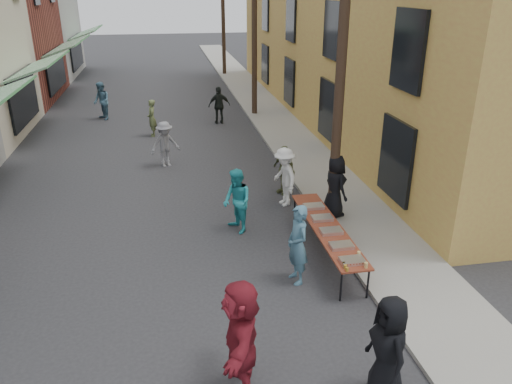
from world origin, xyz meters
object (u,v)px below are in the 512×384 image
object	(u,v)px
catering_tray_sausage	(352,261)
guest_front_c	(237,201)
utility_pole_near	(342,52)
serving_table	(327,228)
utility_pole_far	(223,8)
utility_pole_mid	(254,20)
server	(335,186)
guest_front_a	(388,350)

from	to	relation	value
catering_tray_sausage	guest_front_c	bearing A→B (deg)	120.18
utility_pole_near	guest_front_c	world-z (taller)	utility_pole_near
catering_tray_sausage	guest_front_c	size ratio (longest dim) A/B	0.29
serving_table	catering_tray_sausage	distance (m)	1.65
serving_table	guest_front_c	world-z (taller)	guest_front_c
utility_pole_far	serving_table	bearing A→B (deg)	-91.75
guest_front_c	utility_pole_near	bearing A→B (deg)	77.14
utility_pole_mid	catering_tray_sausage	bearing A→B (deg)	-92.92
utility_pole_near	catering_tray_sausage	world-z (taller)	utility_pole_near
server	utility_pole_far	bearing A→B (deg)	-13.67
catering_tray_sausage	server	xyz separation A→B (m)	(0.84, 3.58, 0.17)
guest_front_c	catering_tray_sausage	bearing A→B (deg)	10.72
utility_pole_far	server	xyz separation A→B (m)	(0.05, -24.01, -3.54)
guest_front_c	server	world-z (taller)	server
utility_pole_mid	utility_pole_near	bearing A→B (deg)	-90.00
utility_pole_mid	catering_tray_sausage	distance (m)	16.04
serving_table	catering_tray_sausage	world-z (taller)	catering_tray_sausage
utility_pole_near	utility_pole_mid	xyz separation A→B (m)	(0.00, 12.00, 0.00)
guest_front_c	serving_table	bearing A→B (deg)	30.04
utility_pole_mid	utility_pole_far	distance (m)	12.00
guest_front_a	server	size ratio (longest dim) A/B	1.05
guest_front_c	utility_pole_mid	bearing A→B (deg)	148.17
utility_pole_mid	catering_tray_sausage	xyz separation A→B (m)	(-0.79, -15.59, -3.71)
serving_table	guest_front_a	bearing A→B (deg)	-96.22
utility_pole_far	serving_table	size ratio (longest dim) A/B	2.25
utility_pole_far	server	world-z (taller)	utility_pole_far
serving_table	guest_front_c	xyz separation A→B (m)	(-1.91, 1.63, 0.14)
utility_pole_near	guest_front_a	size ratio (longest dim) A/B	4.94
utility_pole_near	guest_front_a	distance (m)	7.44
utility_pole_mid	guest_front_a	bearing A→B (deg)	-93.98
utility_pole_far	server	bearing A→B (deg)	-89.88
server	serving_table	bearing A→B (deg)	142.58
serving_table	utility_pole_near	bearing A→B (deg)	67.74
serving_table	guest_front_c	size ratio (longest dim) A/B	2.34
catering_tray_sausage	guest_front_c	xyz separation A→B (m)	(-1.91, 3.28, 0.06)
catering_tray_sausage	guest_front_c	distance (m)	3.79
utility_pole_near	guest_front_a	xyz separation A→B (m)	(-1.28, -6.39, -3.59)
utility_pole_far	guest_front_a	bearing A→B (deg)	-92.41
utility_pole_near	catering_tray_sausage	bearing A→B (deg)	-102.47
utility_pole_far	serving_table	distance (m)	26.23
utility_pole_near	guest_front_c	distance (m)	4.55
utility_pole_mid	server	distance (m)	12.52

